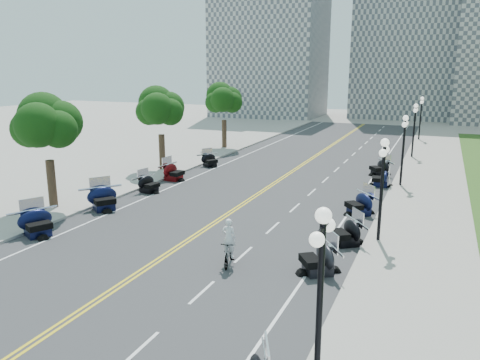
% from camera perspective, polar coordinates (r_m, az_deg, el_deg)
% --- Properties ---
extents(ground, '(160.00, 160.00, 0.00)m').
position_cam_1_polar(ground, '(22.82, -7.08, -7.81)').
color(ground, gray).
extents(road, '(16.00, 90.00, 0.01)m').
position_cam_1_polar(road, '(31.40, 2.15, -1.77)').
color(road, '#333335').
rests_on(road, ground).
extents(centerline_yellow_a, '(0.12, 90.00, 0.00)m').
position_cam_1_polar(centerline_yellow_a, '(31.44, 1.95, -1.73)').
color(centerline_yellow_a, yellow).
rests_on(centerline_yellow_a, road).
extents(centerline_yellow_b, '(0.12, 90.00, 0.00)m').
position_cam_1_polar(centerline_yellow_b, '(31.35, 2.36, -1.78)').
color(centerline_yellow_b, yellow).
rests_on(centerline_yellow_b, road).
extents(edge_line_north, '(0.12, 90.00, 0.00)m').
position_cam_1_polar(edge_line_north, '(29.78, 13.72, -2.98)').
color(edge_line_north, white).
rests_on(edge_line_north, road).
extents(edge_line_south, '(0.12, 90.00, 0.00)m').
position_cam_1_polar(edge_line_south, '(34.15, -7.90, -0.63)').
color(edge_line_south, white).
rests_on(edge_line_south, road).
extents(lane_dash_4, '(0.12, 2.00, 0.00)m').
position_cam_1_polar(lane_dash_4, '(15.24, -12.13, -19.49)').
color(lane_dash_4, white).
rests_on(lane_dash_4, road).
extents(lane_dash_5, '(0.12, 2.00, 0.00)m').
position_cam_1_polar(lane_dash_5, '(18.18, -4.65, -13.47)').
color(lane_dash_5, white).
rests_on(lane_dash_5, road).
extents(lane_dash_6, '(0.12, 2.00, 0.00)m').
position_cam_1_polar(lane_dash_6, '(21.46, 0.41, -9.07)').
color(lane_dash_6, white).
rests_on(lane_dash_6, road).
extents(lane_dash_7, '(0.12, 2.00, 0.00)m').
position_cam_1_polar(lane_dash_7, '(24.96, 4.01, -5.83)').
color(lane_dash_7, white).
rests_on(lane_dash_7, road).
extents(lane_dash_8, '(0.12, 2.00, 0.00)m').
position_cam_1_polar(lane_dash_8, '(28.58, 6.69, -3.37)').
color(lane_dash_8, white).
rests_on(lane_dash_8, road).
extents(lane_dash_9, '(0.12, 2.00, 0.00)m').
position_cam_1_polar(lane_dash_9, '(32.30, 8.75, -1.47)').
color(lane_dash_9, white).
rests_on(lane_dash_9, road).
extents(lane_dash_10, '(0.12, 2.00, 0.00)m').
position_cam_1_polar(lane_dash_10, '(36.07, 10.37, 0.03)').
color(lane_dash_10, white).
rests_on(lane_dash_10, road).
extents(lane_dash_11, '(0.12, 2.00, 0.00)m').
position_cam_1_polar(lane_dash_11, '(39.89, 11.69, 1.25)').
color(lane_dash_11, white).
rests_on(lane_dash_11, road).
extents(lane_dash_12, '(0.12, 2.00, 0.00)m').
position_cam_1_polar(lane_dash_12, '(43.74, 12.78, 2.26)').
color(lane_dash_12, white).
rests_on(lane_dash_12, road).
extents(lane_dash_13, '(0.12, 2.00, 0.00)m').
position_cam_1_polar(lane_dash_13, '(47.62, 13.69, 3.10)').
color(lane_dash_13, white).
rests_on(lane_dash_13, road).
extents(lane_dash_14, '(0.12, 2.00, 0.00)m').
position_cam_1_polar(lane_dash_14, '(51.51, 14.47, 3.81)').
color(lane_dash_14, white).
rests_on(lane_dash_14, road).
extents(lane_dash_15, '(0.12, 2.00, 0.00)m').
position_cam_1_polar(lane_dash_15, '(55.42, 15.13, 4.42)').
color(lane_dash_15, white).
rests_on(lane_dash_15, road).
extents(lane_dash_16, '(0.12, 2.00, 0.00)m').
position_cam_1_polar(lane_dash_16, '(59.35, 15.71, 4.95)').
color(lane_dash_16, white).
rests_on(lane_dash_16, road).
extents(lane_dash_17, '(0.12, 2.00, 0.00)m').
position_cam_1_polar(lane_dash_17, '(63.28, 16.22, 5.42)').
color(lane_dash_17, white).
rests_on(lane_dash_17, road).
extents(lane_dash_18, '(0.12, 2.00, 0.00)m').
position_cam_1_polar(lane_dash_18, '(67.22, 16.67, 5.83)').
color(lane_dash_18, white).
rests_on(lane_dash_18, road).
extents(lane_dash_19, '(0.12, 2.00, 0.00)m').
position_cam_1_polar(lane_dash_19, '(71.17, 17.07, 6.19)').
color(lane_dash_19, white).
rests_on(lane_dash_19, road).
extents(sidewalk_north, '(5.00, 90.00, 0.15)m').
position_cam_1_polar(sidewalk_north, '(29.42, 21.62, -3.64)').
color(sidewalk_north, '#9E9991').
rests_on(sidewalk_north, ground).
extents(sidewalk_south, '(5.00, 90.00, 0.15)m').
position_cam_1_polar(sidewalk_south, '(36.39, -13.44, 0.10)').
color(sidewalk_south, '#9E9991').
rests_on(sidewalk_south, ground).
extents(distant_block_a, '(18.00, 14.00, 26.00)m').
position_cam_1_polar(distant_block_a, '(85.45, 3.69, 16.58)').
color(distant_block_a, gray).
rests_on(distant_block_a, ground).
extents(distant_block_b, '(16.00, 12.00, 30.00)m').
position_cam_1_polar(distant_block_b, '(86.81, 19.62, 17.14)').
color(distant_block_b, gray).
rests_on(distant_block_b, ground).
extents(street_lamp_1, '(0.50, 1.20, 4.90)m').
position_cam_1_polar(street_lamp_1, '(11.93, 9.67, -14.88)').
color(street_lamp_1, black).
rests_on(street_lamp_1, sidewalk_north).
extents(street_lamp_2, '(0.50, 1.20, 4.90)m').
position_cam_1_polar(street_lamp_2, '(23.08, 16.87, -1.27)').
color(street_lamp_2, black).
rests_on(street_lamp_2, sidewalk_north).
extents(street_lamp_3, '(0.50, 1.20, 4.90)m').
position_cam_1_polar(street_lamp_3, '(34.80, 19.25, 3.36)').
color(street_lamp_3, black).
rests_on(street_lamp_3, sidewalk_north).
extents(street_lamp_4, '(0.50, 1.20, 4.90)m').
position_cam_1_polar(street_lamp_4, '(46.66, 20.43, 5.65)').
color(street_lamp_4, black).
rests_on(street_lamp_4, sidewalk_north).
extents(street_lamp_5, '(0.50, 1.20, 4.90)m').
position_cam_1_polar(street_lamp_5, '(58.58, 21.14, 7.01)').
color(street_lamp_5, black).
rests_on(street_lamp_5, sidewalk_north).
extents(tree_2, '(4.80, 4.80, 9.20)m').
position_cam_1_polar(tree_2, '(29.34, -22.50, 5.60)').
color(tree_2, '#235619').
rests_on(tree_2, sidewalk_south).
extents(tree_3, '(4.80, 4.80, 9.20)m').
position_cam_1_polar(tree_3, '(38.61, -9.66, 8.06)').
color(tree_3, '#235619').
rests_on(tree_3, sidewalk_south).
extents(tree_4, '(4.80, 4.80, 9.20)m').
position_cam_1_polar(tree_4, '(49.09, -1.96, 9.34)').
color(tree_4, '#235619').
rests_on(tree_4, sidewalk_south).
extents(motorcycle_n_5, '(2.87, 2.87, 1.44)m').
position_cam_1_polar(motorcycle_n_5, '(19.65, 9.49, -9.23)').
color(motorcycle_n_5, black).
rests_on(motorcycle_n_5, road).
extents(motorcycle_n_6, '(2.74, 2.74, 1.37)m').
position_cam_1_polar(motorcycle_n_6, '(22.96, 12.84, -6.10)').
color(motorcycle_n_6, black).
rests_on(motorcycle_n_6, road).
extents(motorcycle_n_7, '(2.89, 2.89, 1.43)m').
position_cam_1_polar(motorcycle_n_7, '(27.75, 14.33, -2.70)').
color(motorcycle_n_7, black).
rests_on(motorcycle_n_7, road).
extents(motorcycle_n_9, '(2.08, 2.08, 1.33)m').
position_cam_1_polar(motorcycle_n_9, '(34.86, 16.79, 0.31)').
color(motorcycle_n_9, black).
rests_on(motorcycle_n_9, road).
extents(motorcycle_n_10, '(2.79, 2.79, 1.39)m').
position_cam_1_polar(motorcycle_n_10, '(38.49, 16.67, 1.56)').
color(motorcycle_n_10, black).
rests_on(motorcycle_n_10, road).
extents(motorcycle_s_5, '(2.87, 2.87, 1.49)m').
position_cam_1_polar(motorcycle_s_5, '(25.64, -23.51, -4.69)').
color(motorcycle_s_5, black).
rests_on(motorcycle_s_5, road).
extents(motorcycle_s_6, '(3.09, 3.09, 1.55)m').
position_cam_1_polar(motorcycle_s_6, '(28.94, -16.32, -2.05)').
color(motorcycle_s_6, black).
rests_on(motorcycle_s_6, road).
extents(motorcycle_s_7, '(2.12, 2.12, 1.29)m').
position_cam_1_polar(motorcycle_s_7, '(32.37, -11.04, -0.38)').
color(motorcycle_s_7, black).
rests_on(motorcycle_s_7, road).
extents(motorcycle_s_8, '(2.19, 2.19, 1.44)m').
position_cam_1_polar(motorcycle_s_8, '(35.53, -8.10, 1.08)').
color(motorcycle_s_8, '#590A0C').
rests_on(motorcycle_s_8, road).
extents(motorcycle_s_9, '(2.46, 2.46, 1.25)m').
position_cam_1_polar(motorcycle_s_9, '(40.33, -3.69, 2.52)').
color(motorcycle_s_9, black).
rests_on(motorcycle_s_9, road).
extents(bicycle, '(0.99, 1.98, 1.14)m').
position_cam_1_polar(bicycle, '(20.25, -1.36, -8.78)').
color(bicycle, '#A51414').
rests_on(bicycle, road).
extents(cyclist_rider, '(0.63, 0.41, 1.72)m').
position_cam_1_polar(cyclist_rider, '(19.76, -1.38, -4.93)').
color(cyclist_rider, white).
rests_on(cyclist_rider, bicycle).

